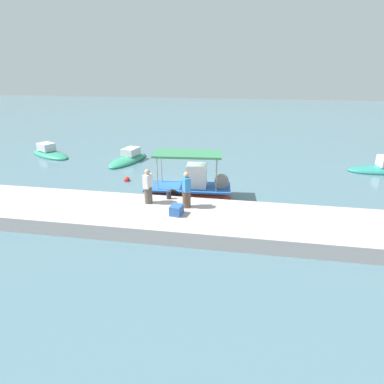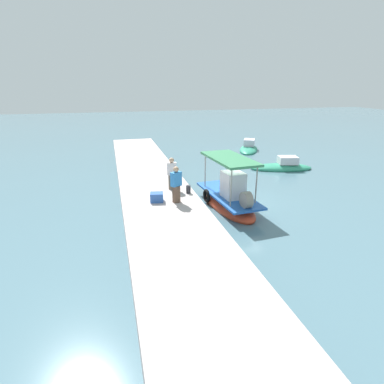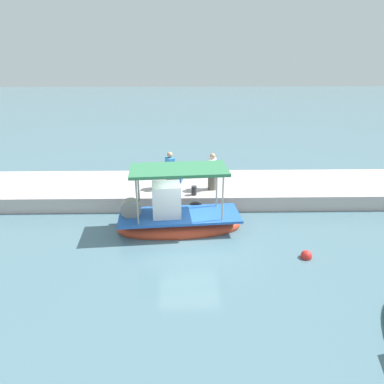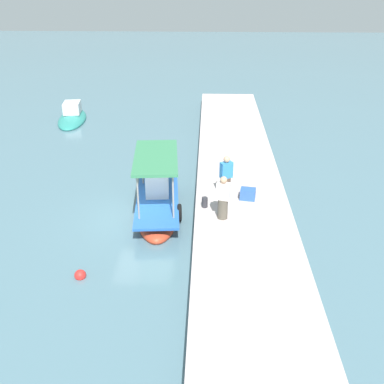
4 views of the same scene
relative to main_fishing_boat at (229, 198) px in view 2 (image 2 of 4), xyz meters
The scene contains 10 objects.
ground_plane 0.93m from the main_fishing_boat, 126.81° to the left, with size 120.00×120.00×0.00m, color slate.
dock_quay 3.58m from the main_fishing_boat, 97.61° to the right, with size 36.00×3.86×0.71m, color #C2B1AE.
main_fishing_boat is the anchor object (origin of this frame).
fisherman_near_bollard 3.29m from the main_fishing_boat, 120.67° to the right, with size 0.48×0.55×1.76m.
fisherman_by_crate 3.07m from the main_fishing_boat, 82.64° to the right, with size 0.53×0.58×1.78m.
mooring_bollard 2.17m from the main_fishing_boat, 110.08° to the right, with size 0.24×0.24×0.43m, color #2D2D33.
cargo_crate 3.82m from the main_fishing_boat, 88.93° to the right, with size 0.62×0.50×0.45m, color #305BA9.
marker_buoy 5.11m from the main_fishing_boat, 154.75° to the left, with size 0.40×0.40×0.40m.
moored_boat_near 15.18m from the main_fishing_boat, 151.56° to the left, with size 4.83×3.62×1.27m.
moored_boat_far 9.10m from the main_fishing_boat, 132.62° to the left, with size 2.72×4.91×1.24m.
Camera 2 is at (14.76, -6.36, 6.19)m, focal length 29.09 mm.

